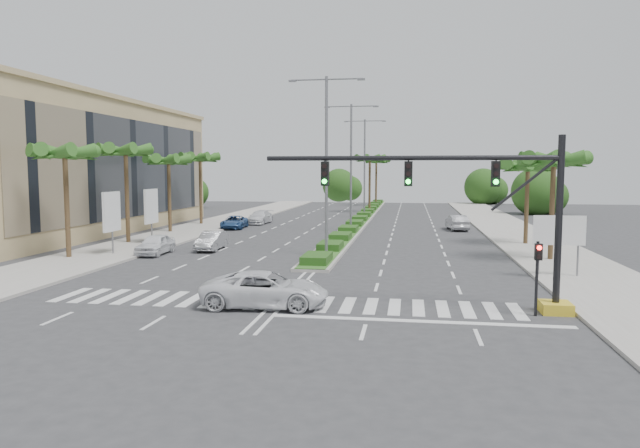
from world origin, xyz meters
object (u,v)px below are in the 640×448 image
Objects in this scene: car_parked_b at (212,241)px; car_right at (457,223)px; car_parked_c at (234,222)px; car_parked_d at (260,217)px; car_parked_a at (155,244)px; car_crossing at (265,289)px.

car_right is at bearing 40.12° from car_parked_b.
car_parked_b is 0.90× the size of car_parked_c.
car_parked_d is at bearing 93.08° from car_parked_b.
car_parked_c is (-3.09, 15.18, -0.04)m from car_parked_b.
car_parked_c is (0.00, 17.91, -0.06)m from car_parked_a.
car_right reaches higher than car_parked_c.
car_parked_c is 0.85× the size of car_crossing.
car_parked_c is at bearing 88.10° from car_parked_a.
car_parked_d is at bearing 11.26° from car_crossing.
car_crossing reaches higher than car_parked_d.
car_crossing is at bearing -70.65° from car_parked_d.
car_parked_a is at bearing -88.87° from car_parked_d.
car_parked_b is 18.33m from car_crossing.
car_parked_c is 0.96× the size of car_parked_d.
car_parked_d reaches higher than car_parked_b.
car_parked_a is 0.92× the size of car_right.
car_parked_d is 21.07m from car_right.
car_right is (20.79, -3.45, 0.04)m from car_parked_d.
car_right is (18.83, 17.22, 0.06)m from car_parked_b.
car_right is (21.93, 2.03, 0.10)m from car_parked_c.
car_parked_b reaches higher than car_parked_c.
car_parked_d is (-1.95, 20.67, 0.02)m from car_parked_b.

